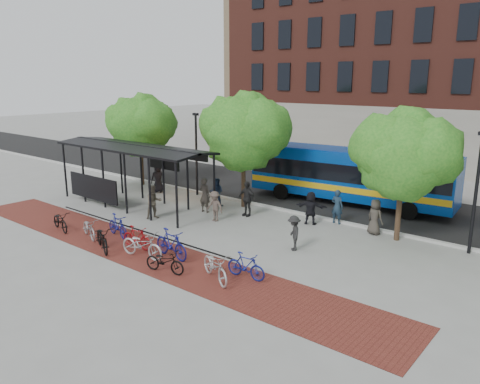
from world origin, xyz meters
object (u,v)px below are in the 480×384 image
Objects in this scene: bike_7 at (171,244)px; bike_10 at (215,266)px; pedestrian_7 at (337,207)px; bike_0 at (60,221)px; lamp_post_left at (196,152)px; bike_5 at (137,238)px; bike_2 at (89,228)px; pedestrian_8 at (154,202)px; bike_4 at (102,238)px; pedestrian_6 at (375,217)px; bus at (349,173)px; bike_3 at (118,226)px; pedestrian_3 at (215,206)px; lamp_post_right at (476,190)px; tree_a at (141,123)px; tree_b at (245,129)px; pedestrian_0 at (158,178)px; bike_11 at (246,266)px; pedestrian_9 at (294,233)px; pedestrian_2 at (217,192)px; bike_6 at (142,245)px; pedestrian_5 at (311,208)px; bike_8 at (165,261)px; pedestrian_4 at (247,199)px; pedestrian_1 at (205,195)px; tree_c at (406,152)px; bus_shelter at (131,154)px.

bike_7 is 2.91m from bike_10.
bike_0 is at bearing 45.10° from pedestrian_7.
lamp_post_left is 10.00m from bike_5.
bike_2 is 0.87× the size of bike_10.
bike_4 is at bearing -133.55° from pedestrian_8.
pedestrian_6 is 0.95× the size of pedestrian_8.
bus is at bearing 30.29° from bike_10.
bike_3 is 1.12× the size of pedestrian_3.
tree_a is at bearing -179.31° from lamp_post_right.
pedestrian_0 is at bearing -172.90° from tree_b.
bike_11 is at bearing -78.47° from bike_7.
pedestrian_2 is at bearing -155.85° from pedestrian_9.
pedestrian_6 reaches higher than bike_7.
pedestrian_6 reaches higher than bike_4.
bike_6 is (2.94, -0.95, 0.03)m from bike_3.
bike_4 is 10.14m from pedestrian_5.
bike_8 is at bearing 90.26° from pedestrian_2.
bike_0 is 1.07× the size of bike_8.
lamp_post_left is (4.91, 0.25, -1.49)m from tree_a.
pedestrian_3 is 5.53m from pedestrian_9.
bike_11 is 3.59m from pedestrian_9.
pedestrian_5 is at bearing 30.99° from bike_10.
bike_4 is 1.26× the size of bike_5.
bike_7 is at bearing -88.37° from bike_5.
pedestrian_4 is 1.24× the size of pedestrian_9.
bike_4 reaches higher than bike_5.
pedestrian_0 is (2.44, -0.82, -3.32)m from tree_a.
pedestrian_1 is at bearing 29.59° from bike_4.
bus is 8.45m from pedestrian_3.
tree_c is 13.65m from bike_4.
pedestrian_6 is (16.77, 0.07, -3.39)m from tree_a.
bike_3 reaches higher than bike_0.
pedestrian_9 is at bearing -26.40° from bike_4.
pedestrian_8 is (-0.89, -3.90, 0.07)m from pedestrian_2.
bike_3 is (7.71, -7.85, -3.71)m from tree_a.
lamp_post_left is 3.00× the size of bike_8.
pedestrian_7 is (14.59, 0.45, -3.36)m from tree_a.
bike_6 is (1.01, -0.53, 0.06)m from bike_5.
lamp_post_left is 3.24× the size of pedestrian_3.
pedestrian_0 is at bearing 6.94° from pedestrian_7.
lamp_post_left is 9.50m from bike_2.
lamp_post_right is 14.31m from bike_5.
bus_shelter is at bearing 48.45° from bike_5.
bike_7 is 1.18× the size of bike_8.
bike_8 is 7.26m from pedestrian_8.
bus reaches higher than pedestrian_6.
tree_b is 4.09× the size of pedestrian_3.
tree_b is at bearing 57.58° from bike_10.
bike_8 is at bearing -135.89° from bike_7.
bike_2 is at bearing 95.69° from bike_5.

